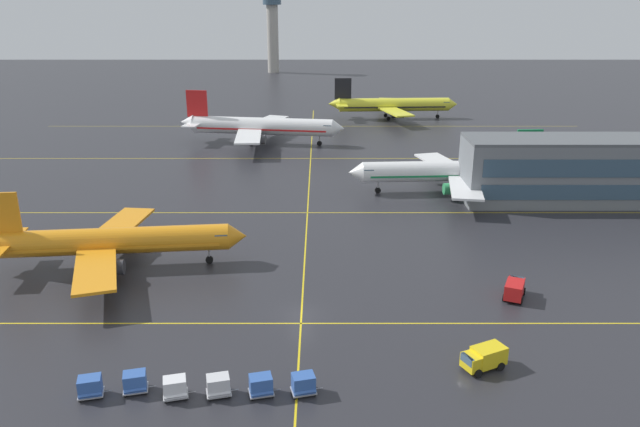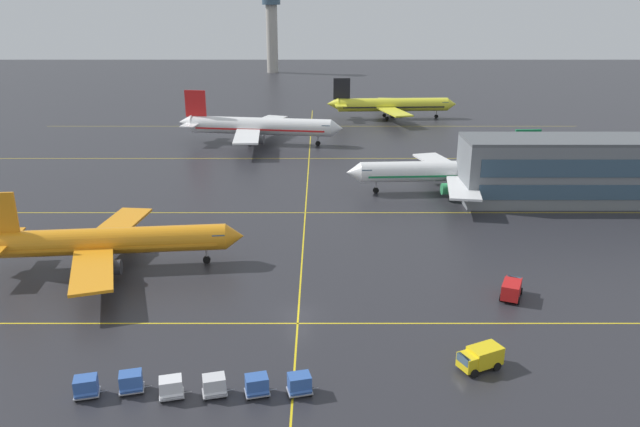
{
  "view_description": "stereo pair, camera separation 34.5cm",
  "coord_description": "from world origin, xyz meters",
  "px_view_note": "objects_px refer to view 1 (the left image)",
  "views": [
    {
      "loc": [
        2.01,
        -59.23,
        32.19
      ],
      "look_at": [
        2.19,
        24.05,
        3.19
      ],
      "focal_mm": 34.51,
      "sensor_mm": 36.0,
      "label": 1
    },
    {
      "loc": [
        2.36,
        -59.23,
        32.19
      ],
      "look_at": [
        2.19,
        24.05,
        3.19
      ],
      "focal_mm": 34.51,
      "sensor_mm": 36.0,
      "label": 2
    }
  ],
  "objects_px": {
    "baggage_cart_row_second": "(134,382)",
    "baggage_cart_row_fifth": "(260,385)",
    "airliner_far_left_stand": "(391,105)",
    "airliner_third_row": "(259,126)",
    "control_tower": "(271,27)",
    "baggage_cart_row_leftmost": "(89,387)",
    "airliner_second_row": "(449,171)",
    "baggage_cart_row_rightmost": "(302,384)",
    "airliner_front_gate": "(111,241)",
    "service_truck_catering": "(483,357)",
    "baggage_cart_row_middle": "(174,388)",
    "baggage_cart_row_fourth": "(217,386)",
    "service_truck_red_van": "(513,288)"
  },
  "relations": [
    {
      "from": "baggage_cart_row_second",
      "to": "baggage_cart_row_fifth",
      "type": "height_order",
      "value": "same"
    },
    {
      "from": "airliner_far_left_stand",
      "to": "airliner_third_row",
      "type": "bearing_deg",
      "value": -136.77
    },
    {
      "from": "control_tower",
      "to": "baggage_cart_row_fifth",
      "type": "bearing_deg",
      "value": -86.16
    },
    {
      "from": "baggage_cart_row_leftmost",
      "to": "baggage_cart_row_second",
      "type": "distance_m",
      "value": 3.71
    },
    {
      "from": "airliner_second_row",
      "to": "baggage_cart_row_rightmost",
      "type": "relative_size",
      "value": 12.39
    },
    {
      "from": "baggage_cart_row_rightmost",
      "to": "control_tower",
      "type": "height_order",
      "value": "control_tower"
    },
    {
      "from": "airliner_far_left_stand",
      "to": "airliner_front_gate",
      "type": "bearing_deg",
      "value": -114.27
    },
    {
      "from": "airliner_front_gate",
      "to": "airliner_second_row",
      "type": "xyz_separation_m",
      "value": [
        48.93,
        32.41,
        0.25
      ]
    },
    {
      "from": "airliner_second_row",
      "to": "airliner_third_row",
      "type": "relative_size",
      "value": 0.9
    },
    {
      "from": "airliner_third_row",
      "to": "control_tower",
      "type": "height_order",
      "value": "control_tower"
    },
    {
      "from": "service_truck_catering",
      "to": "baggage_cart_row_middle",
      "type": "bearing_deg",
      "value": -170.85
    },
    {
      "from": "airliner_third_row",
      "to": "baggage_cart_row_fourth",
      "type": "xyz_separation_m",
      "value": [
        5.37,
        -97.84,
        -3.19
      ]
    },
    {
      "from": "baggage_cart_row_fifth",
      "to": "baggage_cart_row_rightmost",
      "type": "xyz_separation_m",
      "value": [
        3.64,
        0.2,
        0.0
      ]
    },
    {
      "from": "airliner_third_row",
      "to": "baggage_cart_row_fourth",
      "type": "height_order",
      "value": "airliner_third_row"
    },
    {
      "from": "baggage_cart_row_rightmost",
      "to": "airliner_third_row",
      "type": "bearing_deg",
      "value": 97.39
    },
    {
      "from": "service_truck_red_van",
      "to": "baggage_cart_row_leftmost",
      "type": "bearing_deg",
      "value": -156.06
    },
    {
      "from": "airliner_front_gate",
      "to": "control_tower",
      "type": "distance_m",
      "value": 222.87
    },
    {
      "from": "service_truck_catering",
      "to": "baggage_cart_row_middle",
      "type": "relative_size",
      "value": 1.57
    },
    {
      "from": "baggage_cart_row_fifth",
      "to": "airliner_front_gate",
      "type": "bearing_deg",
      "value": 128.02
    },
    {
      "from": "airliner_far_left_stand",
      "to": "baggage_cart_row_second",
      "type": "height_order",
      "value": "airliner_far_left_stand"
    },
    {
      "from": "airliner_third_row",
      "to": "airliner_far_left_stand",
      "type": "distance_m",
      "value": 47.56
    },
    {
      "from": "baggage_cart_row_second",
      "to": "baggage_cart_row_middle",
      "type": "relative_size",
      "value": 1.0
    },
    {
      "from": "baggage_cart_row_fifth",
      "to": "service_truck_red_van",
      "type": "bearing_deg",
      "value": 33.99
    },
    {
      "from": "baggage_cart_row_leftmost",
      "to": "baggage_cart_row_rightmost",
      "type": "height_order",
      "value": "same"
    },
    {
      "from": "airliner_front_gate",
      "to": "baggage_cart_row_middle",
      "type": "height_order",
      "value": "airliner_front_gate"
    },
    {
      "from": "service_truck_catering",
      "to": "airliner_far_left_stand",
      "type": "bearing_deg",
      "value": 87.49
    },
    {
      "from": "baggage_cart_row_leftmost",
      "to": "baggage_cart_row_fifth",
      "type": "distance_m",
      "value": 14.58
    },
    {
      "from": "baggage_cart_row_fifth",
      "to": "control_tower",
      "type": "relative_size",
      "value": 0.08
    },
    {
      "from": "airliner_far_left_stand",
      "to": "control_tower",
      "type": "relative_size",
      "value": 1.06
    },
    {
      "from": "airliner_third_row",
      "to": "baggage_cart_row_fourth",
      "type": "bearing_deg",
      "value": -86.86
    },
    {
      "from": "airliner_front_gate",
      "to": "airliner_far_left_stand",
      "type": "xyz_separation_m",
      "value": [
        46.66,
        103.48,
        0.41
      ]
    },
    {
      "from": "airliner_second_row",
      "to": "baggage_cart_row_leftmost",
      "type": "xyz_separation_m",
      "value": [
        -42.48,
        -59.5,
        -2.77
      ]
    },
    {
      "from": "airliner_front_gate",
      "to": "baggage_cart_row_rightmost",
      "type": "xyz_separation_m",
      "value": [
        24.67,
        -26.69,
        -2.52
      ]
    },
    {
      "from": "airliner_far_left_stand",
      "to": "baggage_cart_row_fourth",
      "type": "bearing_deg",
      "value": -102.65
    },
    {
      "from": "baggage_cart_row_second",
      "to": "baggage_cart_row_fifth",
      "type": "bearing_deg",
      "value": -2.51
    },
    {
      "from": "baggage_cart_row_leftmost",
      "to": "baggage_cart_row_second",
      "type": "bearing_deg",
      "value": 10.53
    },
    {
      "from": "control_tower",
      "to": "baggage_cart_row_fourth",
      "type": "bearing_deg",
      "value": -86.99
    },
    {
      "from": "baggage_cart_row_fourth",
      "to": "airliner_far_left_stand",
      "type": "bearing_deg",
      "value": 77.35
    },
    {
      "from": "baggage_cart_row_middle",
      "to": "baggage_cart_row_fourth",
      "type": "height_order",
      "value": "same"
    },
    {
      "from": "airliner_second_row",
      "to": "baggage_cart_row_leftmost",
      "type": "relative_size",
      "value": 12.39
    },
    {
      "from": "service_truck_red_van",
      "to": "baggage_cart_row_fifth",
      "type": "bearing_deg",
      "value": -146.01
    },
    {
      "from": "airliner_front_gate",
      "to": "service_truck_catering",
      "type": "height_order",
      "value": "airliner_front_gate"
    },
    {
      "from": "airliner_second_row",
      "to": "airliner_third_row",
      "type": "distance_m",
      "value": 53.34
    },
    {
      "from": "baggage_cart_row_leftmost",
      "to": "baggage_cart_row_fifth",
      "type": "xyz_separation_m",
      "value": [
        14.57,
        0.2,
        0.0
      ]
    },
    {
      "from": "airliner_front_gate",
      "to": "baggage_cart_row_leftmost",
      "type": "relative_size",
      "value": 11.58
    },
    {
      "from": "service_truck_red_van",
      "to": "baggage_cart_row_second",
      "type": "bearing_deg",
      "value": -154.89
    },
    {
      "from": "service_truck_red_van",
      "to": "baggage_cart_row_middle",
      "type": "height_order",
      "value": "service_truck_red_van"
    },
    {
      "from": "airliner_front_gate",
      "to": "airliner_third_row",
      "type": "bearing_deg",
      "value": 80.38
    },
    {
      "from": "baggage_cart_row_leftmost",
      "to": "control_tower",
      "type": "height_order",
      "value": "control_tower"
    },
    {
      "from": "airliner_third_row",
      "to": "airliner_far_left_stand",
      "type": "bearing_deg",
      "value": 43.23
    }
  ]
}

